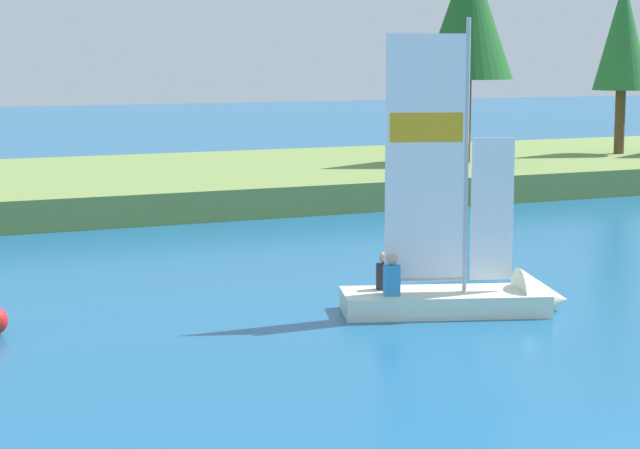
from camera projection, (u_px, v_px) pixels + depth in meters
The scene contains 4 objects.
shore_bank at pixel (86, 187), 38.04m from camera, with size 80.00×12.87×0.88m, color olive.
shoreline_tree_centre at pixel (469, 13), 41.16m from camera, with size 3.11×3.11×7.41m.
shoreline_tree_midright at pixel (623, 36), 44.91m from camera, with size 2.14×2.14×6.58m.
sailboat at pixel (479, 290), 21.56m from camera, with size 4.29×2.60×5.65m.
Camera 1 is at (-9.48, -8.94, 4.60)m, focal length 67.37 mm.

